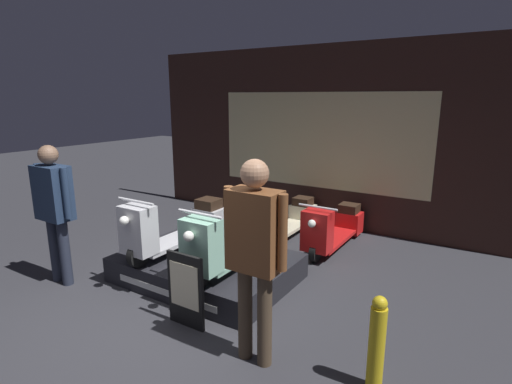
% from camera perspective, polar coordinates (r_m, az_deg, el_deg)
% --- Properties ---
extents(ground_plane, '(30.00, 30.00, 0.00)m').
position_cam_1_polar(ground_plane, '(4.51, -14.23, -17.93)').
color(ground_plane, '#2D2D33').
extents(shop_wall_back, '(7.14, 0.09, 3.20)m').
position_cam_1_polar(shop_wall_back, '(7.32, 9.00, 7.65)').
color(shop_wall_back, '#331E19').
rests_on(shop_wall_back, ground_plane).
extents(display_platform, '(2.16, 1.54, 0.32)m').
position_cam_1_polar(display_platform, '(5.31, -6.98, -10.64)').
color(display_platform, black).
rests_on(display_platform, ground_plane).
extents(scooter_display_left, '(0.58, 1.76, 0.83)m').
position_cam_1_polar(scooter_display_left, '(5.43, -11.31, -4.84)').
color(scooter_display_left, black).
rests_on(scooter_display_left, display_platform).
extents(scooter_display_right, '(0.58, 1.76, 0.83)m').
position_cam_1_polar(scooter_display_right, '(4.84, -2.85, -6.87)').
color(scooter_display_right, black).
rests_on(scooter_display_right, display_platform).
extents(scooter_backrow_0, '(0.58, 1.76, 0.83)m').
position_cam_1_polar(scooter_backrow_0, '(6.70, 4.12, -3.89)').
color(scooter_backrow_0, black).
rests_on(scooter_backrow_0, ground_plane).
extents(scooter_backrow_1, '(0.58, 1.76, 0.83)m').
position_cam_1_polar(scooter_backrow_1, '(6.36, 11.01, -5.07)').
color(scooter_backrow_1, black).
rests_on(scooter_backrow_1, ground_plane).
extents(person_left_browsing, '(0.63, 0.26, 1.76)m').
position_cam_1_polar(person_left_browsing, '(5.47, -26.91, -1.31)').
color(person_left_browsing, '#232838').
rests_on(person_left_browsing, ground_plane).
extents(person_right_browsing, '(0.61, 0.25, 1.84)m').
position_cam_1_polar(person_right_browsing, '(3.39, -0.19, -7.58)').
color(person_right_browsing, '#473828').
rests_on(person_right_browsing, ground_plane).
extents(price_sign_board, '(0.45, 0.04, 0.79)m').
position_cam_1_polar(price_sign_board, '(4.24, -10.03, -13.65)').
color(price_sign_board, black).
rests_on(price_sign_board, ground_plane).
extents(street_bollard, '(0.13, 0.13, 0.82)m').
position_cam_1_polar(street_bollard, '(3.52, 16.86, -20.07)').
color(street_bollard, gold).
rests_on(street_bollard, ground_plane).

